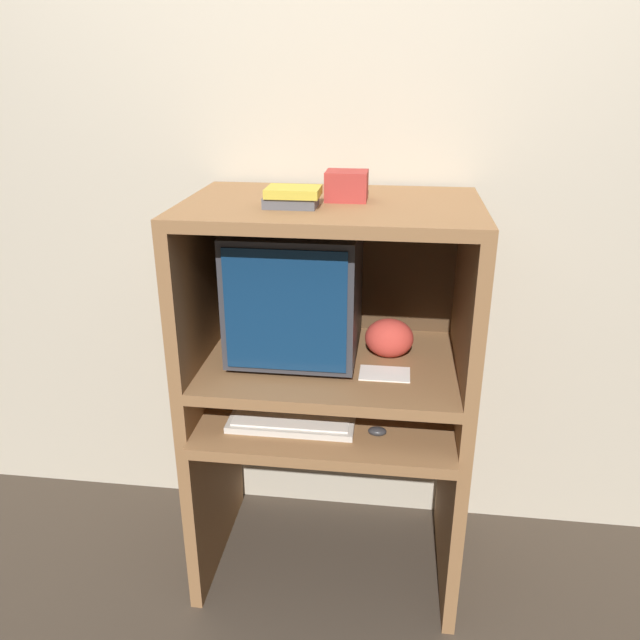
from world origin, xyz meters
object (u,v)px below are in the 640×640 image
object	(u,v)px
book_stack	(292,197)
crt_monitor	(296,290)
keyboard	(291,422)
snack_bag	(389,338)
mouse	(377,431)
storage_box	(347,186)

from	to	relation	value
book_stack	crt_monitor	bearing A→B (deg)	95.92
keyboard	book_stack	distance (m)	0.69
snack_bag	keyboard	bearing A→B (deg)	-144.61
mouse	storage_box	xyz separation A→B (m)	(-0.12, 0.20, 0.70)
snack_bag	storage_box	size ratio (longest dim) A/B	1.28
mouse	storage_box	world-z (taller)	storage_box
snack_bag	storage_box	xyz separation A→B (m)	(-0.14, -0.02, 0.49)
mouse	book_stack	world-z (taller)	book_stack
crt_monitor	storage_box	distance (m)	0.37
keyboard	snack_bag	bearing A→B (deg)	35.39
storage_box	crt_monitor	bearing A→B (deg)	175.03
crt_monitor	keyboard	xyz separation A→B (m)	(0.01, -0.20, -0.37)
keyboard	book_stack	bearing A→B (deg)	88.22
mouse	book_stack	xyz separation A→B (m)	(-0.27, 0.09, 0.69)
keyboard	snack_bag	distance (m)	0.41
keyboard	storage_box	size ratio (longest dim) A/B	3.22
crt_monitor	book_stack	bearing A→B (deg)	-84.08
mouse	snack_bag	xyz separation A→B (m)	(0.02, 0.22, 0.21)
book_stack	storage_box	bearing A→B (deg)	37.92
keyboard	book_stack	size ratio (longest dim) A/B	2.52
mouse	book_stack	size ratio (longest dim) A/B	0.36
crt_monitor	storage_box	xyz separation A→B (m)	(0.16, -0.01, 0.33)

